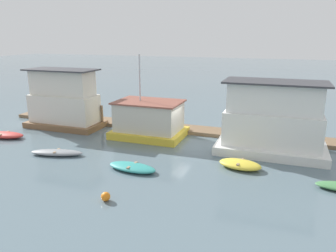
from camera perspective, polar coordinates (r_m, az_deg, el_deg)
The scene contains 13 objects.
ground_plane at distance 25.78m, azimuth 0.75°, elevation -2.44°, with size 200.00×200.00×0.00m, color slate.
dock_walkway at distance 28.27m, azimuth 2.60°, elevation -0.51°, with size 33.80×2.14×0.30m, color brown.
houseboat_brown at distance 30.36m, azimuth -17.68°, elevation 4.10°, with size 6.75×3.32×5.16m.
houseboat_yellow at distance 26.37m, azimuth -3.32°, elevation 1.07°, with size 5.66×4.03×6.56m.
houseboat_white at distance 23.51m, azimuth 17.71°, elevation 0.79°, with size 7.40×3.92×5.02m.
dinghy_red at distance 29.37m, azimuth -26.58°, elevation -1.40°, with size 3.43×1.79×0.46m.
dinghy_grey at distance 23.76m, azimuth -18.80°, elevation -4.40°, with size 3.77×1.91×0.37m.
dinghy_teal at distance 20.19m, azimuth -6.25°, elevation -7.15°, with size 3.25×1.63×0.39m.
dinghy_yellow at distance 20.83m, azimuth 12.45°, elevation -6.54°, with size 2.79×1.83×0.50m.
mooring_post_near_right at distance 25.85m, azimuth 24.79°, elevation -2.39°, with size 0.29×0.29×1.27m, color brown.
mooring_post_near_left at distance 25.90m, azimuth 10.88°, elevation -0.54°, with size 0.27×0.27×1.81m, color #846B4C.
mooring_post_far_left at distance 29.75m, azimuth -11.42°, elevation 1.66°, with size 0.22×0.22×1.96m, color brown.
buoy_orange at distance 16.86m, azimuth -10.81°, elevation -11.98°, with size 0.47×0.47×0.47m, color orange.
Camera 1 is at (7.98, -23.19, 7.94)m, focal length 35.00 mm.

